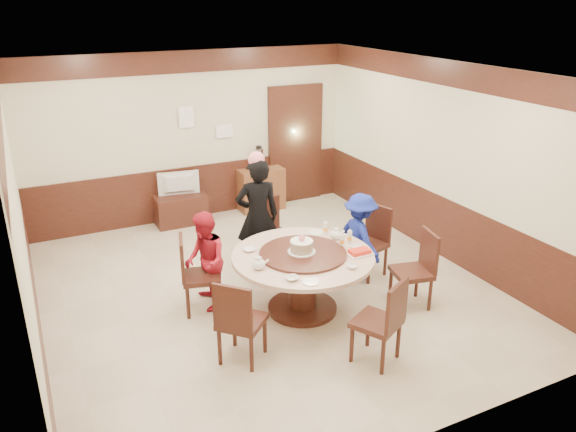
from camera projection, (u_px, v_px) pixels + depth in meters
name	position (u px, v px, depth m)	size (l,w,h in m)	color
room	(267.00, 213.00, 6.99)	(6.00, 6.04, 2.84)	beige
banquet_table	(303.00, 271.00, 6.71)	(1.69, 1.69, 0.78)	#3A1912
chair_0	(368.00, 254.00, 7.68)	(0.56, 0.55, 0.97)	#3A1912
chair_1	(273.00, 245.00, 7.96)	(0.49, 0.49, 0.97)	#3A1912
chair_2	(200.00, 287.00, 6.81)	(0.55, 0.54, 0.97)	#3A1912
chair_3	(241.00, 335.00, 5.86)	(0.62, 0.62, 0.97)	#3A1912
chair_4	(378.00, 335.00, 5.85)	(0.60, 0.60, 0.97)	#3A1912
chair_5	(412.00, 283.00, 6.91)	(0.53, 0.52, 0.97)	#3A1912
person_standing	(258.00, 217.00, 7.58)	(0.60, 0.39, 1.63)	black
person_red	(205.00, 261.00, 6.77)	(0.60, 0.47, 1.23)	#AC1727
person_blue	(360.00, 237.00, 7.47)	(0.78, 0.45, 1.21)	navy
birthday_cake	(302.00, 246.00, 6.60)	(0.33, 0.33, 0.22)	white
teapot_left	(259.00, 264.00, 6.27)	(0.17, 0.15, 0.13)	white
teapot_right	(336.00, 235.00, 7.04)	(0.17, 0.15, 0.13)	white
bowl_0	(249.00, 250.00, 6.72)	(0.14, 0.14, 0.03)	white
bowl_1	(352.00, 267.00, 6.30)	(0.12, 0.12, 0.04)	white
bowl_2	(292.00, 278.00, 6.04)	(0.15, 0.15, 0.04)	white
bowl_3	(355.00, 247.00, 6.78)	(0.13, 0.13, 0.04)	white
saucer_near	(310.00, 282.00, 5.99)	(0.18, 0.18, 0.01)	white
saucer_far	(316.00, 233.00, 7.23)	(0.18, 0.18, 0.01)	white
shrimp_platter	(359.00, 252.00, 6.63)	(0.30, 0.20, 0.06)	white
bottle_0	(342.00, 241.00, 6.81)	(0.06, 0.06, 0.16)	white
bottle_1	(350.00, 237.00, 6.91)	(0.06, 0.06, 0.16)	white
bottle_2	(325.00, 228.00, 7.17)	(0.06, 0.06, 0.16)	white
tv_stand	(181.00, 209.00, 9.43)	(0.85, 0.45, 0.50)	#3A1912
television	(179.00, 184.00, 9.27)	(0.68, 0.09, 0.39)	gray
side_cabinet	(261.00, 189.00, 10.02)	(0.80, 0.40, 0.75)	brown
thermos	(259.00, 159.00, 9.80)	(0.15, 0.15, 0.38)	silver
notice_left	(186.00, 117.00, 9.16)	(0.25, 0.00, 0.35)	white
notice_right	(225.00, 131.00, 9.53)	(0.30, 0.00, 0.22)	white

